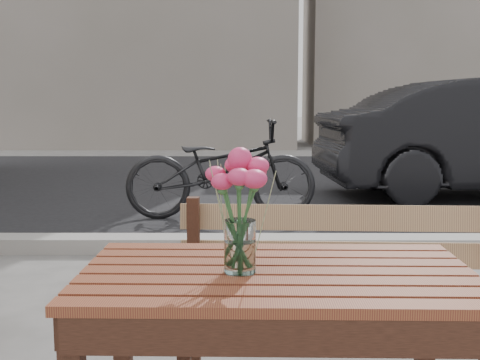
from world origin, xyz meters
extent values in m
cube|color=black|center=(0.00, 7.00, 0.00)|extent=(30.00, 8.00, 0.00)
cube|color=#9B9792|center=(0.00, 3.00, 0.06)|extent=(30.00, 0.25, 0.12)
cube|color=gray|center=(5.00, 15.00, 3.00)|extent=(7.00, 3.00, 6.00)
cube|color=maroon|center=(-0.20, 0.07, 0.68)|extent=(1.14, 0.68, 0.03)
cube|color=black|center=(-0.72, 0.36, 0.33)|extent=(0.06, 0.06, 0.67)
cube|color=black|center=(0.32, 0.34, 0.33)|extent=(0.06, 0.06, 0.67)
cube|color=#8B6448|center=(0.09, 0.55, 0.42)|extent=(1.33, 0.42, 0.03)
cube|color=#8B6448|center=(0.10, 0.75, 0.64)|extent=(1.32, 0.09, 0.36)
cube|color=black|center=(-0.50, 0.73, 0.40)|extent=(0.05, 0.05, 0.80)
cylinder|color=white|center=(-0.31, 0.05, 0.77)|extent=(0.09, 0.09, 0.15)
cylinder|color=#326C36|center=(-0.31, 0.05, 0.85)|extent=(0.05, 0.05, 0.30)
imported|color=black|center=(-0.52, 4.34, 0.50)|extent=(1.93, 0.76, 1.00)
camera|label=1|loc=(-0.31, -1.62, 1.19)|focal=45.00mm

